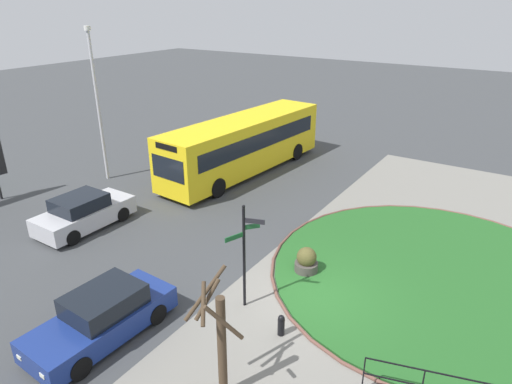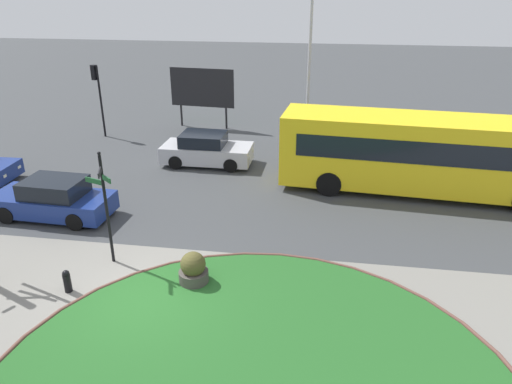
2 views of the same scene
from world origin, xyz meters
The scene contains 11 objects.
ground centered at (0.00, 0.00, 0.00)m, with size 120.00×120.00×0.00m, color #3D3F42.
sidewalk_paving centered at (0.00, -1.62, 0.01)m, with size 32.00×8.76×0.02m, color gray.
signpost_directional centered at (-1.64, 1.72, 2.05)m, with size 1.05×0.85×3.58m.
bollard_foreground centered at (-2.21, 0.07, 0.36)m, with size 0.21×0.21×0.70m.
bus_yellow centered at (8.54, 8.73, 1.67)m, with size 11.49×3.47×3.09m.
car_near_lane centered at (-5.04, 4.39, 0.68)m, with size 4.41×1.98×1.47m.
car_trailing centered at (-0.88, 10.61, 0.70)m, with size 4.18×1.91×1.50m.
traffic_light_near centered at (-7.70, 14.14, 2.84)m, with size 0.48×0.33×3.89m.
lamppost_tall centered at (3.57, 14.45, 4.26)m, with size 0.32×0.32×7.94m.
billboard_left centered at (-2.59, 16.74, 2.27)m, with size 3.80×0.48×3.43m.
planter_near_signpost centered at (1.14, 0.96, 0.46)m, with size 0.84×0.84×1.02m.
Camera 2 is at (4.61, -10.14, 7.92)m, focal length 33.70 mm.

